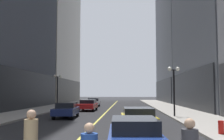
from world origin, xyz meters
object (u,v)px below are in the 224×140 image
Objects in this scene: car_blue at (134,135)px; car_navy at (66,109)px; pedestrian_in_tan_trench at (31,140)px; fire_hydrant_right at (221,129)px; car_yellow at (138,118)px; street_lamp_left_far at (57,84)px; car_red at (88,105)px; car_silver at (94,102)px; street_lamp_right_mid at (174,80)px.

car_blue and car_navy have the same top height.
fire_hydrant_right is (7.00, 7.42, -0.64)m from pedestrian_in_tan_trench.
car_yellow is 0.97× the size of street_lamp_left_far.
pedestrian_in_tan_trench is at bearing -85.18° from car_red.
fire_hydrant_right is (13.30, -20.45, -2.86)m from street_lamp_left_far.
car_silver is (-5.71, 26.88, -0.00)m from car_yellow.
car_red is (0.61, 9.36, 0.00)m from car_navy.
street_lamp_left_far is at bearing 108.15° from car_navy.
car_red is 21.41m from fire_hydrant_right.
car_yellow is 27.47m from car_silver.
car_navy is (-5.86, 7.79, 0.00)m from car_yellow.
car_blue is 1.03× the size of car_silver.
street_lamp_right_mid reaches higher than car_yellow.
car_blue is at bearing -93.63° from car_yellow.
car_yellow is (0.41, 6.53, 0.00)m from car_blue.
street_lamp_left_far is 5.54× the size of fire_hydrant_right.
car_blue is 4.01m from pedestrian_in_tan_trench.
car_blue is 26.48m from street_lamp_left_far.
car_blue is 15.46m from street_lamp_right_mid.
car_blue and car_red have the same top height.
pedestrian_in_tan_trench is 0.40× the size of street_lamp_left_far.
car_blue is at bearing -78.45° from car_red.
street_lamp_right_mid is at bearing 66.91° from car_yellow.
car_yellow is at bearing -113.09° from street_lamp_right_mid.
car_silver is (0.15, 19.09, -0.00)m from car_navy.
car_navy is at bearing 134.75° from fire_hydrant_right.
car_silver is 5.21× the size of fire_hydrant_right.
pedestrian_in_tan_trench is 28.66m from street_lamp_left_far.
car_blue is at bearing -104.87° from street_lamp_right_mid.
street_lamp_left_far is 16.29m from street_lamp_right_mid.
pedestrian_in_tan_trench is (2.71, -36.46, 0.32)m from car_silver.
street_lamp_left_far is at bearing 109.70° from car_blue.
street_lamp_right_mid is at bearing 69.93° from pedestrian_in_tan_trench.
car_red is 1.03× the size of street_lamp_right_mid.
pedestrian_in_tan_trench reaches higher than car_silver.
car_yellow and car_red have the same top height.
car_blue is at bearing -80.99° from car_silver.
car_silver is at bearing 89.55° from car_navy.
pedestrian_in_tan_trench is (2.25, -26.72, 0.32)m from car_red.
pedestrian_in_tan_trench is at bearing -130.25° from car_blue.
car_navy is at bearing 99.35° from pedestrian_in_tan_trench.
fire_hydrant_right is at bearing -45.25° from car_navy.
car_yellow is at bearing -63.05° from street_lamp_left_far.
street_lamp_left_far is (-9.30, 18.29, 2.54)m from car_yellow.
car_silver is at bearing 94.25° from pedestrian_in_tan_trench.
street_lamp_left_far is at bearing 141.77° from street_lamp_right_mid.
car_navy is 5.96× the size of fire_hydrant_right.
car_silver is (-0.46, 9.73, -0.00)m from car_red.
car_yellow is 0.95× the size of car_red.
car_yellow is 17.93m from car_red.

